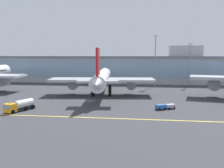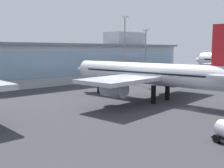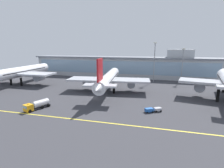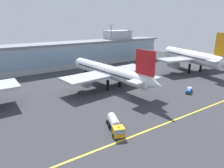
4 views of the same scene
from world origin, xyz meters
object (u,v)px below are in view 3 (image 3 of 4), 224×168
Objects in this scene: apron_light_mast_west at (155,56)px; apron_light_mast_centre at (183,60)px; airliner_near_right at (108,79)px; airliner_near_left at (20,72)px; baggage_tug_near at (153,110)px; fuel_tanker_truck at (36,105)px.

apron_light_mast_centre is at bearing 14.29° from apron_light_mast_west.
airliner_near_right is 36.17m from apron_light_mast_west.
apron_light_mast_west is at bearing -41.34° from airliner_near_right.
airliner_near_left is 78.69m from baggage_tug_near.
fuel_tanker_truck is at bearing -122.56° from apron_light_mast_west.
baggage_tug_near is 52.85m from apron_light_mast_west.
airliner_near_left is at bearing -48.10° from baggage_tug_near.
airliner_near_left is 5.90× the size of fuel_tanker_truck.
apron_light_mast_centre is (88.96, 29.82, 6.56)m from airliner_near_left.
fuel_tanker_truck is 1.66× the size of baggage_tug_near.
baggage_tug_near is (74.35, -25.03, -6.13)m from airliner_near_left.
baggage_tug_near is at bearing -142.15° from airliner_near_right.
fuel_tanker_truck reaches higher than baggage_tug_near.
fuel_tanker_truck is 0.39× the size of apron_light_mast_west.
apron_light_mast_west reaches higher than apron_light_mast_centre.
apron_light_mast_west is (72.85, 25.71, 8.56)m from airliner_near_left.
fuel_tanker_truck is 0.46× the size of apron_light_mast_centre.
apron_light_mast_west is (-1.50, 50.75, 14.69)m from baggage_tug_near.
airliner_near_right is at bearing -124.94° from apron_light_mast_west.
airliner_near_right reaches higher than baggage_tug_near.
fuel_tanker_truck is at bearing 143.48° from airliner_near_right.
apron_light_mast_west is (37.23, 58.31, 13.98)m from fuel_tanker_truck.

